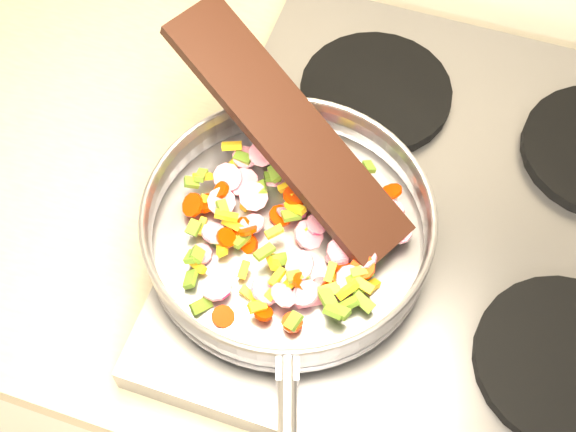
% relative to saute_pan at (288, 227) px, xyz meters
% --- Properties ---
extents(cooktop, '(0.60, 0.60, 0.04)m').
position_rel_saute_pan_xyz_m(cooktop, '(0.17, 0.10, -0.07)').
color(cooktop, '#939399').
rests_on(cooktop, counter_top).
extents(grate_fl, '(0.19, 0.19, 0.02)m').
position_rel_saute_pan_xyz_m(grate_fl, '(0.03, -0.04, -0.04)').
color(grate_fl, black).
rests_on(grate_fl, cooktop).
extents(grate_fr, '(0.19, 0.19, 0.02)m').
position_rel_saute_pan_xyz_m(grate_fr, '(0.31, -0.04, -0.04)').
color(grate_fr, black).
rests_on(grate_fr, cooktop).
extents(grate_bl, '(0.19, 0.19, 0.02)m').
position_rel_saute_pan_xyz_m(grate_bl, '(0.03, 0.24, -0.04)').
color(grate_bl, black).
rests_on(grate_bl, cooktop).
extents(saute_pan, '(0.35, 0.51, 0.06)m').
position_rel_saute_pan_xyz_m(saute_pan, '(0.00, 0.00, 0.00)').
color(saute_pan, '#9E9EA5').
rests_on(saute_pan, grate_fl).
extents(vegetable_heap, '(0.26, 0.27, 0.05)m').
position_rel_saute_pan_xyz_m(vegetable_heap, '(0.00, 0.01, -0.01)').
color(vegetable_heap, '#E92B00').
rests_on(vegetable_heap, saute_pan).
extents(wooden_spatula, '(0.32, 0.21, 0.14)m').
position_rel_saute_pan_xyz_m(wooden_spatula, '(-0.03, 0.08, 0.06)').
color(wooden_spatula, black).
rests_on(wooden_spatula, saute_pan).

